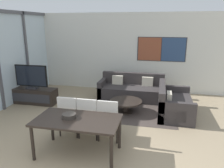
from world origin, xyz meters
name	(u,v)px	position (x,y,z in m)	size (l,w,h in m)	color
wall_back	(125,52)	(0.05, 5.50, 1.41)	(7.19, 0.09, 2.80)	silver
area_rug	(126,112)	(0.44, 3.32, 0.00)	(2.78, 1.63, 0.01)	#473D38
tv_console	(33,96)	(-2.51, 3.42, 0.24)	(1.49, 0.47, 0.48)	black
television	(31,77)	(-2.51, 3.42, 0.84)	(1.05, 0.20, 0.74)	#2D2D33
sofa_main	(132,90)	(0.44, 4.56, 0.27)	(2.11, 0.90, 0.81)	#383333
sofa_side	(172,104)	(1.69, 3.48, 0.27)	(0.90, 1.60, 0.81)	#383333
coffee_table	(126,103)	(0.44, 3.32, 0.26)	(0.91, 0.91, 0.34)	black
dining_table	(77,123)	(-0.12, 1.09, 0.65)	(1.57, 0.86, 0.72)	black
dining_chair_left	(70,113)	(-0.57, 1.77, 0.52)	(0.46, 0.46, 0.92)	beige
dining_chair_centre	(89,115)	(-0.12, 1.76, 0.52)	(0.46, 0.46, 0.92)	beige
dining_chair_right	(109,117)	(0.32, 1.74, 0.52)	(0.46, 0.46, 0.92)	beige
fruit_bowl	(69,116)	(-0.29, 1.11, 0.77)	(0.26, 0.26, 0.08)	#332D28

